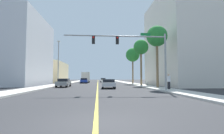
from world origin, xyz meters
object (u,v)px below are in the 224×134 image
Objects in this scene: palm_mid at (141,48)px; car_silver at (109,83)px; car_gray at (64,83)px; street_lamp at (58,60)px; traffic_signal_mast at (134,47)px; palm_near at (157,37)px; palm_far at (133,55)px; delivery_truck at (86,77)px; car_white at (103,80)px; car_blue at (84,81)px; pedestrian at (169,81)px.

palm_mid is 1.95× the size of car_silver.
street_lamp is at bearing -66.61° from car_gray.
street_lamp is 0.95× the size of palm_mid.
palm_mid is at bearing 73.21° from traffic_signal_mast.
traffic_signal_mast is at bearing -127.54° from palm_near.
car_silver is (-6.85, -16.61, -6.28)m from palm_far.
palm_near reaches higher than delivery_truck.
delivery_truck is at bearing -161.11° from car_white.
palm_far is at bearing 27.88° from street_lamp.
car_blue is (-12.10, 6.31, -6.23)m from palm_far.
pedestrian is (0.15, -12.66, -6.22)m from palm_mid.
delivery_truck reaches higher than car_white.
car_blue is at bearing 128.49° from palm_mid.
pedestrian is (0.03, -21.40, -5.91)m from palm_far.
traffic_signal_mast is 1.25× the size of palm_mid.
street_lamp is at bearing 126.66° from traffic_signal_mast.
palm_far is 22.20m from pedestrian.
palm_far is (-0.03, 17.47, -0.36)m from palm_near.
traffic_signal_mast is 23.99m from palm_far.
car_white is (5.40, 10.22, -0.03)m from car_blue.
car_silver is (-6.88, 0.86, -6.64)m from palm_near.
traffic_signal_mast is at bearing -106.79° from palm_mid.
pedestrian is (6.88, -4.79, 0.37)m from car_silver.
street_lamp is 12.82m from car_silver.
car_gray is at bearing 161.41° from palm_near.
palm_mid is at bearing 51.54° from car_silver.
street_lamp is at bearing 139.36° from car_silver.
delivery_truck is (-12.10, 23.11, -5.60)m from palm_mid.
car_white is (7.18, 29.32, -0.02)m from car_gray.
pedestrian is at bearing -89.93° from palm_far.
car_blue is at bearing -145.62° from pedestrian.
car_white is 2.20× the size of pedestrian.
delivery_truck is at bearing -93.39° from car_gray.
palm_mid reaches higher than car_gray.
car_blue is at bearing -120.23° from car_white.
street_lamp is 0.93× the size of delivery_truck.
palm_mid is 14.11m from pedestrian.
car_blue is (1.79, 19.10, 0.01)m from car_gray.
palm_mid is at bearing -90.83° from palm_far.
palm_far is at bearing 78.99° from traffic_signal_mast.
car_silver is 2.47× the size of pedestrian.
traffic_signal_mast is 1.27× the size of palm_far.
traffic_signal_mast is at bearing -55.27° from pedestrian.
traffic_signal_mast is 38.71m from delivery_truck.
street_lamp is 4.58× the size of pedestrian.
delivery_truck is at bearing 101.91° from car_silver.
palm_far is 0.96× the size of delivery_truck.
palm_far is at bearing 90.09° from palm_near.
traffic_signal_mast is 6.23m from pedestrian.
pedestrian reaches higher than car_gray.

